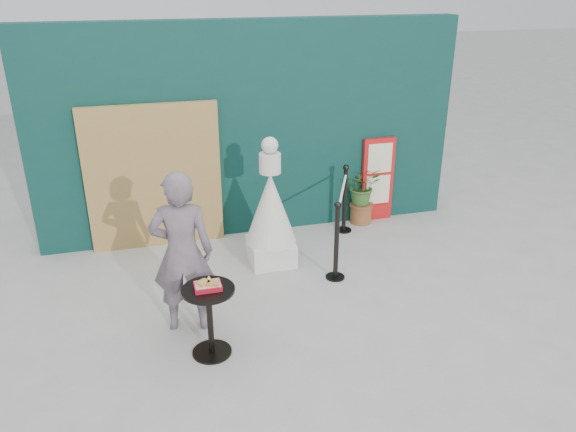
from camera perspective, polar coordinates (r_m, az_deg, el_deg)
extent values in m
plane|color=#ADAAA5|center=(5.89, 3.20, -13.53)|extent=(60.00, 60.00, 0.00)
cube|color=#0B3230|center=(8.01, -3.75, 8.66)|extent=(6.00, 0.30, 3.00)
cube|color=tan|center=(7.81, -13.45, 3.81)|extent=(1.80, 0.08, 2.00)
imported|color=slate|center=(5.89, -10.71, -3.70)|extent=(0.71, 0.53, 1.78)
cube|color=red|center=(8.66, 9.07, 3.67)|extent=(0.50, 0.06, 1.30)
cube|color=beige|center=(8.52, 9.32, 5.81)|extent=(0.38, 0.02, 0.45)
cube|color=beige|center=(8.69, 9.10, 2.67)|extent=(0.38, 0.02, 0.45)
cube|color=red|center=(8.81, 8.96, 0.54)|extent=(0.38, 0.02, 0.18)
cube|color=white|center=(7.44, -1.72, -3.58)|extent=(0.57, 0.57, 0.31)
cone|color=silver|center=(7.18, -1.78, 0.87)|extent=(0.67, 0.67, 0.94)
cylinder|color=silver|center=(6.98, -1.84, 5.39)|extent=(0.27, 0.27, 0.25)
sphere|color=silver|center=(6.91, -1.87, 7.20)|extent=(0.21, 0.21, 0.21)
cylinder|color=black|center=(5.90, -7.72, -13.50)|extent=(0.40, 0.40, 0.02)
cylinder|color=black|center=(5.70, -7.91, -10.69)|extent=(0.06, 0.06, 0.72)
cylinder|color=black|center=(5.50, -8.12, -7.45)|extent=(0.52, 0.52, 0.03)
cube|color=#B11224|center=(5.48, -8.15, -7.09)|extent=(0.26, 0.19, 0.05)
cube|color=red|center=(5.47, -8.16, -6.84)|extent=(0.24, 0.17, 0.00)
cube|color=gold|center=(5.47, -8.61, -6.70)|extent=(0.15, 0.14, 0.02)
cube|color=gold|center=(5.45, -7.62, -6.75)|extent=(0.13, 0.13, 0.02)
cone|color=yellow|center=(5.50, -8.05, -6.27)|extent=(0.06, 0.06, 0.06)
cylinder|color=#925A30|center=(8.69, 7.40, 0.18)|extent=(0.32, 0.32, 0.27)
cylinder|color=brown|center=(8.63, 7.46, 1.14)|extent=(0.36, 0.36, 0.04)
imported|color=#365D28|center=(8.52, 7.57, 3.11)|extent=(0.53, 0.46, 0.59)
cylinder|color=black|center=(7.16, 4.81, -6.19)|extent=(0.24, 0.24, 0.02)
cylinder|color=black|center=(6.94, 4.94, -2.81)|extent=(0.06, 0.06, 0.96)
sphere|color=black|center=(6.73, 5.09, 1.09)|extent=(0.09, 0.09, 0.09)
cylinder|color=black|center=(8.43, 5.65, -1.42)|extent=(0.24, 0.24, 0.02)
cylinder|color=black|center=(8.24, 5.78, 1.55)|extent=(0.06, 0.06, 0.96)
sphere|color=black|center=(8.07, 5.92, 4.91)|extent=(0.09, 0.09, 0.09)
cylinder|color=white|center=(7.43, 5.51, 2.38)|extent=(0.63, 1.31, 0.03)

